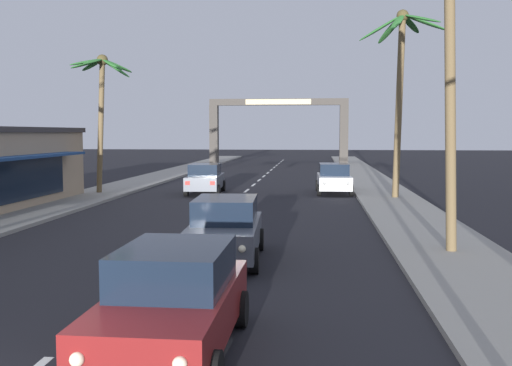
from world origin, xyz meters
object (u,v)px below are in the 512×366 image
(sedan_third_in_queue, at_px, (225,229))
(sedan_oncoming_far, at_px, (205,178))
(palm_left_third, at_px, (102,87))
(sedan_lead_at_stop_bar, at_px, (174,300))
(sedan_parked_nearest_kerb, at_px, (334,178))
(town_gateway_arch, at_px, (278,122))
(palm_right_third, at_px, (401,66))

(sedan_third_in_queue, xyz_separation_m, sedan_oncoming_far, (-3.76, 16.89, 0.00))
(sedan_third_in_queue, bearing_deg, palm_left_third, 120.43)
(sedan_lead_at_stop_bar, height_order, sedan_parked_nearest_kerb, same)
(sedan_lead_at_stop_bar, bearing_deg, town_gateway_arch, 91.97)
(sedan_lead_at_stop_bar, xyz_separation_m, town_gateway_arch, (-1.88, 54.51, 3.69))
(sedan_oncoming_far, distance_m, town_gateway_arch, 31.22)
(sedan_lead_at_stop_bar, xyz_separation_m, sedan_third_in_queue, (-0.24, 6.69, 0.00))
(sedan_oncoming_far, bearing_deg, sedan_lead_at_stop_bar, -80.38)
(palm_right_third, bearing_deg, palm_left_third, 177.21)
(sedan_oncoming_far, xyz_separation_m, sedan_parked_nearest_kerb, (7.19, 0.93, 0.00))
(sedan_lead_at_stop_bar, distance_m, sedan_third_in_queue, 6.70)
(sedan_parked_nearest_kerb, relative_size, palm_right_third, 0.47)
(palm_left_third, height_order, palm_right_third, palm_right_third)
(sedan_lead_at_stop_bar, xyz_separation_m, palm_left_third, (-9.44, 22.37, 5.03))
(town_gateway_arch, bearing_deg, sedan_parked_nearest_kerb, -80.41)
(sedan_lead_at_stop_bar, distance_m, sedan_parked_nearest_kerb, 24.72)
(sedan_parked_nearest_kerb, height_order, palm_left_third, palm_left_third)
(sedan_lead_at_stop_bar, distance_m, palm_right_third, 23.28)
(palm_left_third, bearing_deg, sedan_lead_at_stop_bar, -67.11)
(palm_right_third, height_order, town_gateway_arch, palm_right_third)
(sedan_parked_nearest_kerb, bearing_deg, palm_right_third, -42.32)
(sedan_parked_nearest_kerb, bearing_deg, sedan_lead_at_stop_bar, -97.43)
(sedan_parked_nearest_kerb, bearing_deg, sedan_oncoming_far, -172.62)
(sedan_lead_at_stop_bar, relative_size, palm_left_third, 0.58)
(sedan_lead_at_stop_bar, bearing_deg, sedan_oncoming_far, 99.62)
(sedan_third_in_queue, relative_size, town_gateway_arch, 0.30)
(sedan_lead_at_stop_bar, bearing_deg, palm_left_third, 112.89)
(sedan_third_in_queue, distance_m, sedan_oncoming_far, 17.30)
(sedan_lead_at_stop_bar, distance_m, sedan_oncoming_far, 23.92)
(palm_left_third, bearing_deg, sedan_parked_nearest_kerb, 9.63)
(sedan_oncoming_far, relative_size, sedan_parked_nearest_kerb, 1.01)
(palm_left_third, xyz_separation_m, town_gateway_arch, (7.57, 32.15, -1.34))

